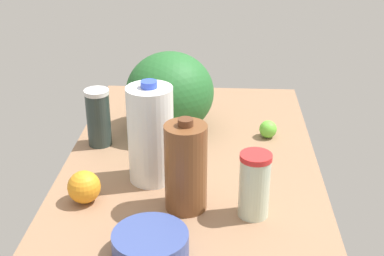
{
  "coord_description": "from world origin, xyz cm",
  "views": [
    {
      "loc": [
        143.97,
        8.4,
        81.13
      ],
      "look_at": [
        0.0,
        0.0,
        13.0
      ],
      "focal_mm": 50.0,
      "sensor_mm": 36.0,
      "label": 1
    }
  ],
  "objects_px": {
    "shaker_bottle": "(98,117)",
    "milk_jug": "(151,134)",
    "tumbler_cup": "(254,185)",
    "lime_beside_bowl": "(169,98)",
    "lime_far_back": "(268,129)",
    "orange_loose": "(84,187)",
    "watermelon": "(170,92)",
    "chocolate_milk_jug": "(184,167)",
    "mixing_bowl": "(150,244)"
  },
  "relations": [
    {
      "from": "watermelon",
      "to": "mixing_bowl",
      "type": "bearing_deg",
      "value": 1.53
    },
    {
      "from": "tumbler_cup",
      "to": "milk_jug",
      "type": "bearing_deg",
      "value": -120.33
    },
    {
      "from": "watermelon",
      "to": "milk_jug",
      "type": "relative_size",
      "value": 0.99
    },
    {
      "from": "milk_jug",
      "to": "orange_loose",
      "type": "distance_m",
      "value": 0.23
    },
    {
      "from": "shaker_bottle",
      "to": "lime_far_back",
      "type": "xyz_separation_m",
      "value": [
        -0.08,
        0.54,
        -0.06
      ]
    },
    {
      "from": "lime_beside_bowl",
      "to": "lime_far_back",
      "type": "height_order",
      "value": "lime_far_back"
    },
    {
      "from": "mixing_bowl",
      "to": "orange_loose",
      "type": "relative_size",
      "value": 2.01
    },
    {
      "from": "milk_jug",
      "to": "chocolate_milk_jug",
      "type": "bearing_deg",
      "value": 36.51
    },
    {
      "from": "lime_beside_bowl",
      "to": "lime_far_back",
      "type": "distance_m",
      "value": 0.44
    },
    {
      "from": "orange_loose",
      "to": "lime_far_back",
      "type": "distance_m",
      "value": 0.66
    },
    {
      "from": "shaker_bottle",
      "to": "milk_jug",
      "type": "bearing_deg",
      "value": 43.24
    },
    {
      "from": "chocolate_milk_jug",
      "to": "watermelon",
      "type": "xyz_separation_m",
      "value": [
        -0.47,
        -0.08,
        0.02
      ]
    },
    {
      "from": "lime_beside_bowl",
      "to": "shaker_bottle",
      "type": "bearing_deg",
      "value": -29.04
    },
    {
      "from": "watermelon",
      "to": "lime_beside_bowl",
      "type": "height_order",
      "value": "watermelon"
    },
    {
      "from": "milk_jug",
      "to": "orange_loose",
      "type": "bearing_deg",
      "value": -51.88
    },
    {
      "from": "mixing_bowl",
      "to": "chocolate_milk_jug",
      "type": "bearing_deg",
      "value": 162.24
    },
    {
      "from": "milk_jug",
      "to": "orange_loose",
      "type": "relative_size",
      "value": 3.38
    },
    {
      "from": "milk_jug",
      "to": "lime_beside_bowl",
      "type": "distance_m",
      "value": 0.56
    },
    {
      "from": "watermelon",
      "to": "chocolate_milk_jug",
      "type": "bearing_deg",
      "value": 9.83
    },
    {
      "from": "chocolate_milk_jug",
      "to": "milk_jug",
      "type": "distance_m",
      "value": 0.17
    },
    {
      "from": "lime_beside_bowl",
      "to": "orange_loose",
      "type": "relative_size",
      "value": 0.6
    },
    {
      "from": "watermelon",
      "to": "lime_far_back",
      "type": "height_order",
      "value": "watermelon"
    },
    {
      "from": "shaker_bottle",
      "to": "orange_loose",
      "type": "relative_size",
      "value": 2.13
    },
    {
      "from": "watermelon",
      "to": "orange_loose",
      "type": "distance_m",
      "value": 0.5
    },
    {
      "from": "tumbler_cup",
      "to": "lime_beside_bowl",
      "type": "bearing_deg",
      "value": -158.26
    },
    {
      "from": "shaker_bottle",
      "to": "lime_far_back",
      "type": "distance_m",
      "value": 0.55
    },
    {
      "from": "watermelon",
      "to": "lime_beside_bowl",
      "type": "distance_m",
      "value": 0.24
    },
    {
      "from": "tumbler_cup",
      "to": "chocolate_milk_jug",
      "type": "bearing_deg",
      "value": -98.06
    },
    {
      "from": "mixing_bowl",
      "to": "lime_far_back",
      "type": "xyz_separation_m",
      "value": [
        -0.62,
        0.31,
        0.0
      ]
    },
    {
      "from": "milk_jug",
      "to": "lime_far_back",
      "type": "relative_size",
      "value": 5.11
    },
    {
      "from": "tumbler_cup",
      "to": "lime_far_back",
      "type": "height_order",
      "value": "tumbler_cup"
    },
    {
      "from": "shaker_bottle",
      "to": "orange_loose",
      "type": "xyz_separation_m",
      "value": [
        0.33,
        0.03,
        -0.05
      ]
    },
    {
      "from": "watermelon",
      "to": "lime_beside_bowl",
      "type": "bearing_deg",
      "value": -173.23
    },
    {
      "from": "watermelon",
      "to": "shaker_bottle",
      "type": "xyz_separation_m",
      "value": [
        0.12,
        -0.21,
        -0.04
      ]
    },
    {
      "from": "chocolate_milk_jug",
      "to": "milk_jug",
      "type": "bearing_deg",
      "value": -143.49
    },
    {
      "from": "chocolate_milk_jug",
      "to": "orange_loose",
      "type": "xyz_separation_m",
      "value": [
        -0.01,
        -0.26,
        -0.07
      ]
    },
    {
      "from": "milk_jug",
      "to": "shaker_bottle",
      "type": "bearing_deg",
      "value": -136.76
    },
    {
      "from": "milk_jug",
      "to": "lime_far_back",
      "type": "xyz_separation_m",
      "value": [
        -0.29,
        0.35,
        -0.11
      ]
    },
    {
      "from": "lime_beside_bowl",
      "to": "chocolate_milk_jug",
      "type": "bearing_deg",
      "value": 8.86
    },
    {
      "from": "chocolate_milk_jug",
      "to": "lime_far_back",
      "type": "xyz_separation_m",
      "value": [
        -0.43,
        0.25,
        -0.09
      ]
    },
    {
      "from": "milk_jug",
      "to": "shaker_bottle",
      "type": "xyz_separation_m",
      "value": [
        -0.21,
        -0.19,
        -0.05
      ]
    },
    {
      "from": "shaker_bottle",
      "to": "lime_beside_bowl",
      "type": "relative_size",
      "value": 3.55
    },
    {
      "from": "lime_beside_bowl",
      "to": "milk_jug",
      "type": "bearing_deg",
      "value": 0.5
    },
    {
      "from": "milk_jug",
      "to": "lime_far_back",
      "type": "distance_m",
      "value": 0.46
    },
    {
      "from": "chocolate_milk_jug",
      "to": "milk_jug",
      "type": "xyz_separation_m",
      "value": [
        -0.14,
        -0.1,
        0.02
      ]
    },
    {
      "from": "tumbler_cup",
      "to": "mixing_bowl",
      "type": "distance_m",
      "value": 0.3
    },
    {
      "from": "tumbler_cup",
      "to": "lime_far_back",
      "type": "xyz_separation_m",
      "value": [
        -0.45,
        0.07,
        -0.06
      ]
    },
    {
      "from": "chocolate_milk_jug",
      "to": "lime_beside_bowl",
      "type": "bearing_deg",
      "value": -171.14
    },
    {
      "from": "milk_jug",
      "to": "mixing_bowl",
      "type": "distance_m",
      "value": 0.36
    },
    {
      "from": "watermelon",
      "to": "tumbler_cup",
      "type": "xyz_separation_m",
      "value": [
        0.49,
        0.26,
        -0.05
      ]
    }
  ]
}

